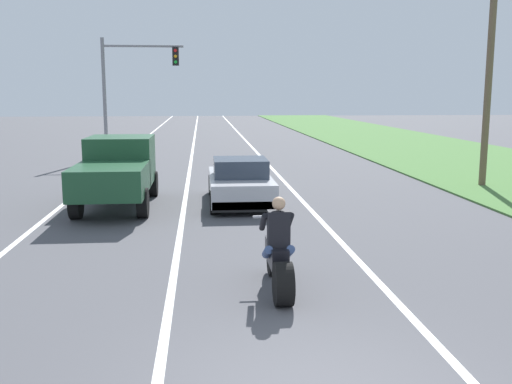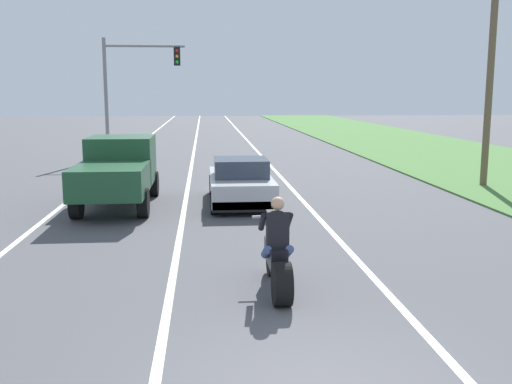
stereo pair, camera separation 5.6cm
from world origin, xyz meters
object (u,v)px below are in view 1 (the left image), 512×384
Objects in this scene: pickup_truck_left_lane_dark_green at (117,169)px; traffic_light_mast_near at (129,79)px; sports_car_silver at (240,183)px; motorcycle_with_rider at (278,258)px.

traffic_light_mast_near reaches higher than pickup_truck_left_lane_dark_green.
sports_car_silver is 3.61m from pickup_truck_left_lane_dark_green.
traffic_light_mast_near reaches higher than sports_car_silver.
pickup_truck_left_lane_dark_green reaches higher than sports_car_silver.
pickup_truck_left_lane_dark_green reaches higher than motorcycle_with_rider.
motorcycle_with_rider is at bearing -77.10° from traffic_light_mast_near.
sports_car_silver is (-0.11, 8.04, 0.04)m from motorcycle_with_rider.
sports_car_silver is at bearing 3.29° from pickup_truck_left_lane_dark_green.
pickup_truck_left_lane_dark_green is 0.80× the size of traffic_light_mast_near.
sports_car_silver is 0.72× the size of traffic_light_mast_near.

